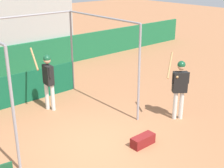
% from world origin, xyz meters
% --- Properties ---
extents(ground_plane, '(60.00, 60.00, 0.00)m').
position_xyz_m(ground_plane, '(0.00, 0.00, 0.00)').
color(ground_plane, '#9E6642').
extents(batting_cage, '(3.99, 3.61, 3.03)m').
position_xyz_m(batting_cage, '(-0.08, 3.18, 1.26)').
color(batting_cage, gray).
rests_on(batting_cage, ground).
extents(player_batter, '(0.55, 0.91, 2.05)m').
position_xyz_m(player_batter, '(0.20, 2.77, 1.16)').
color(player_batter, silver).
rests_on(player_batter, ground).
extents(player_waiting, '(0.76, 0.58, 2.12)m').
position_xyz_m(player_waiting, '(2.88, -0.43, 1.16)').
color(player_waiting, silver).
rests_on(player_waiting, ground).
extents(equipment_bag, '(0.70, 0.28, 0.28)m').
position_xyz_m(equipment_bag, '(0.92, -0.82, 0.14)').
color(equipment_bag, maroon).
rests_on(equipment_bag, ground).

